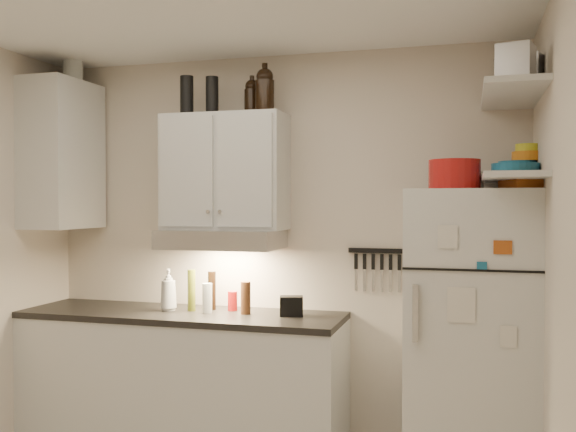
# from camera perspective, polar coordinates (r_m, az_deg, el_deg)

# --- Properties ---
(back_wall) EXTENTS (3.20, 0.02, 2.60)m
(back_wall) POSITION_cam_1_polar(r_m,az_deg,el_deg) (4.29, -0.99, -3.16)
(back_wall) COLOR beige
(back_wall) RESTS_ON ground
(right_wall) EXTENTS (0.02, 3.00, 2.60)m
(right_wall) POSITION_cam_1_polar(r_m,az_deg,el_deg) (2.63, 23.98, -6.03)
(right_wall) COLOR beige
(right_wall) RESTS_ON ground
(base_cabinet) EXTENTS (2.10, 0.60, 0.88)m
(base_cabinet) POSITION_cam_1_polar(r_m,az_deg,el_deg) (4.35, -9.41, -14.64)
(base_cabinet) COLOR silver
(base_cabinet) RESTS_ON floor
(countertop) EXTENTS (2.10, 0.62, 0.04)m
(countertop) POSITION_cam_1_polar(r_m,az_deg,el_deg) (4.25, -9.43, -8.66)
(countertop) COLOR black
(countertop) RESTS_ON base_cabinet
(upper_cabinet) EXTENTS (0.80, 0.33, 0.75)m
(upper_cabinet) POSITION_cam_1_polar(r_m,az_deg,el_deg) (4.21, -5.60, 3.90)
(upper_cabinet) COLOR silver
(upper_cabinet) RESTS_ON back_wall
(side_cabinet) EXTENTS (0.33, 0.55, 1.00)m
(side_cabinet) POSITION_cam_1_polar(r_m,az_deg,el_deg) (4.64, -19.44, 5.14)
(side_cabinet) COLOR silver
(side_cabinet) RESTS_ON left_wall
(range_hood) EXTENTS (0.76, 0.46, 0.12)m
(range_hood) POSITION_cam_1_polar(r_m,az_deg,el_deg) (4.15, -5.92, -2.06)
(range_hood) COLOR silver
(range_hood) RESTS_ON back_wall
(fridge) EXTENTS (0.70, 0.68, 1.70)m
(fridge) POSITION_cam_1_polar(r_m,az_deg,el_deg) (3.82, 15.96, -10.56)
(fridge) COLOR silver
(fridge) RESTS_ON floor
(shelf_hi) EXTENTS (0.30, 0.95, 0.03)m
(shelf_hi) POSITION_cam_1_polar(r_m,az_deg,el_deg) (3.66, 19.27, 10.16)
(shelf_hi) COLOR silver
(shelf_hi) RESTS_ON right_wall
(shelf_lo) EXTENTS (0.30, 0.95, 0.03)m
(shelf_lo) POSITION_cam_1_polar(r_m,az_deg,el_deg) (3.62, 19.22, 3.26)
(shelf_lo) COLOR silver
(shelf_lo) RESTS_ON right_wall
(knife_strip) EXTENTS (0.42, 0.02, 0.03)m
(knife_strip) POSITION_cam_1_polar(r_m,az_deg,el_deg) (4.11, 8.30, -3.07)
(knife_strip) COLOR black
(knife_strip) RESTS_ON back_wall
(dutch_oven) EXTENTS (0.31, 0.31, 0.16)m
(dutch_oven) POSITION_cam_1_polar(r_m,az_deg,el_deg) (3.69, 14.57, 3.59)
(dutch_oven) COLOR #A81513
(dutch_oven) RESTS_ON fridge
(book_stack) EXTENTS (0.26, 0.29, 0.08)m
(book_stack) POSITION_cam_1_polar(r_m,az_deg,el_deg) (3.60, 20.29, 2.94)
(book_stack) COLOR #B04D16
(book_stack) RESTS_ON fridge
(spice_jar) EXTENTS (0.06, 0.06, 0.10)m
(spice_jar) POSITION_cam_1_polar(r_m,az_deg,el_deg) (3.73, 16.55, 3.04)
(spice_jar) COLOR silver
(spice_jar) RESTS_ON fridge
(stock_pot) EXTENTS (0.37, 0.37, 0.22)m
(stock_pot) POSITION_cam_1_polar(r_m,az_deg,el_deg) (3.90, 20.09, 11.47)
(stock_pot) COLOR silver
(stock_pot) RESTS_ON shelf_hi
(tin_a) EXTENTS (0.21, 0.20, 0.17)m
(tin_a) POSITION_cam_1_polar(r_m,az_deg,el_deg) (3.61, 20.32, 11.89)
(tin_a) COLOR #AAAAAD
(tin_a) RESTS_ON shelf_hi
(tin_b) EXTENTS (0.19, 0.19, 0.16)m
(tin_b) POSITION_cam_1_polar(r_m,az_deg,el_deg) (3.31, 19.58, 12.79)
(tin_b) COLOR #AAAAAD
(tin_b) RESTS_ON shelf_hi
(bowl_teal) EXTENTS (0.22, 0.22, 0.09)m
(bowl_teal) POSITION_cam_1_polar(r_m,az_deg,el_deg) (3.88, 19.75, 3.97)
(bowl_teal) COLOR #19638B
(bowl_teal) RESTS_ON shelf_lo
(bowl_orange) EXTENTS (0.17, 0.17, 0.05)m
(bowl_orange) POSITION_cam_1_polar(r_m,az_deg,el_deg) (3.87, 20.53, 4.99)
(bowl_orange) COLOR orange
(bowl_orange) RESTS_ON bowl_teal
(bowl_yellow) EXTENTS (0.13, 0.13, 0.04)m
(bowl_yellow) POSITION_cam_1_polar(r_m,az_deg,el_deg) (3.87, 20.53, 5.69)
(bowl_yellow) COLOR yellow
(bowl_yellow) RESTS_ON bowl_orange
(plates) EXTENTS (0.27, 0.27, 0.06)m
(plates) POSITION_cam_1_polar(r_m,az_deg,el_deg) (3.68, 19.55, 3.94)
(plates) COLOR #19638B
(plates) RESTS_ON shelf_lo
(growler_a) EXTENTS (0.11, 0.11, 0.24)m
(growler_a) POSITION_cam_1_polar(r_m,az_deg,el_deg) (4.28, -3.22, 10.53)
(growler_a) COLOR black
(growler_a) RESTS_ON upper_cabinet
(growler_b) EXTENTS (0.15, 0.15, 0.28)m
(growler_b) POSITION_cam_1_polar(r_m,az_deg,el_deg) (4.14, -2.08, 11.17)
(growler_b) COLOR black
(growler_b) RESTS_ON upper_cabinet
(thermos_a) EXTENTS (0.10, 0.10, 0.24)m
(thermos_a) POSITION_cam_1_polar(r_m,az_deg,el_deg) (4.24, -6.76, 10.60)
(thermos_a) COLOR black
(thermos_a) RESTS_ON upper_cabinet
(thermos_b) EXTENTS (0.11, 0.11, 0.25)m
(thermos_b) POSITION_cam_1_polar(r_m,az_deg,el_deg) (4.30, -8.99, 10.54)
(thermos_b) COLOR black
(thermos_b) RESTS_ON upper_cabinet
(side_jar) EXTENTS (0.14, 0.14, 0.18)m
(side_jar) POSITION_cam_1_polar(r_m,az_deg,el_deg) (4.76, -18.57, 12.20)
(side_jar) COLOR silver
(side_jar) RESTS_ON side_cabinet
(soap_bottle) EXTENTS (0.15, 0.15, 0.30)m
(soap_bottle) POSITION_cam_1_polar(r_m,az_deg,el_deg) (4.27, -10.58, -6.26)
(soap_bottle) COLOR silver
(soap_bottle) RESTS_ON countertop
(pepper_mill) EXTENTS (0.07, 0.07, 0.20)m
(pepper_mill) POSITION_cam_1_polar(r_m,az_deg,el_deg) (4.10, -3.79, -7.27)
(pepper_mill) COLOR #57311A
(pepper_mill) RESTS_ON countertop
(oil_bottle) EXTENTS (0.06, 0.06, 0.27)m
(oil_bottle) POSITION_cam_1_polar(r_m,az_deg,el_deg) (4.24, -8.57, -6.55)
(oil_bottle) COLOR #586018
(oil_bottle) RESTS_ON countertop
(vinegar_bottle) EXTENTS (0.07, 0.07, 0.25)m
(vinegar_bottle) POSITION_cam_1_polar(r_m,az_deg,el_deg) (4.27, -6.78, -6.60)
(vinegar_bottle) COLOR black
(vinegar_bottle) RESTS_ON countertop
(clear_bottle) EXTENTS (0.07, 0.07, 0.19)m
(clear_bottle) POSITION_cam_1_polar(r_m,az_deg,el_deg) (4.16, -7.19, -7.25)
(clear_bottle) COLOR silver
(clear_bottle) RESTS_ON countertop
(red_jar) EXTENTS (0.06, 0.06, 0.13)m
(red_jar) POSITION_cam_1_polar(r_m,az_deg,el_deg) (4.23, -4.95, -7.54)
(red_jar) COLOR #A81513
(red_jar) RESTS_ON countertop
(caddy) EXTENTS (0.16, 0.14, 0.12)m
(caddy) POSITION_cam_1_polar(r_m,az_deg,el_deg) (4.03, 0.30, -8.01)
(caddy) COLOR black
(caddy) RESTS_ON countertop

